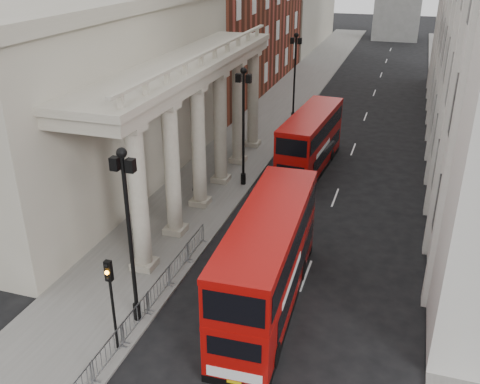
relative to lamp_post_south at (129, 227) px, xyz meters
The scene contains 14 objects.
sidewalk_west 26.56m from the lamp_post_south, 95.27° to the left, with size 6.00×140.00×0.12m, color slate.
sidewalk_east 29.97m from the lamp_post_south, 61.53° to the left, with size 3.00×140.00×0.12m, color slate.
kerb 26.45m from the lamp_post_south, 88.79° to the left, with size 0.20×140.00×0.14m, color slate.
portico_building 17.18m from the lamp_post_south, 125.27° to the left, with size 9.00×28.00×12.00m, color #A19A87.
lamp_post_south is the anchor object (origin of this frame).
lamp_post_mid 16.00m from the lamp_post_south, 90.00° to the left, with size 1.05×0.44×8.32m.
lamp_post_north 32.00m from the lamp_post_south, 90.00° to the left, with size 1.05×0.44×8.32m.
traffic_light 2.71m from the lamp_post_south, 87.16° to the right, with size 0.28×0.33×4.30m.
crowd_barriers 4.60m from the lamp_post_south, 81.98° to the right, with size 0.50×18.75×1.10m.
bus_near 6.53m from the lamp_post_south, 29.40° to the left, with size 3.14×11.31×4.84m.
bus_far 21.00m from the lamp_post_south, 79.24° to the left, with size 3.19×10.45×4.45m.
pedestrian_a 8.07m from the lamp_post_south, 117.39° to the left, with size 0.64×0.42×1.75m, color #222227.
pedestrian_b 15.44m from the lamp_post_south, 100.78° to the left, with size 0.91×0.71×1.88m, color black.
pedestrian_c 13.50m from the lamp_post_south, 99.29° to the left, with size 0.90×0.58×1.83m, color black.
Camera 1 is at (9.93, -13.39, 15.66)m, focal length 40.00 mm.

